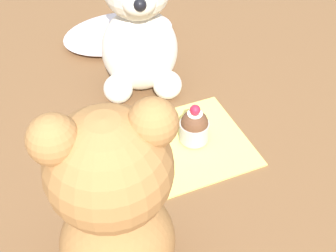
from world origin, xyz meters
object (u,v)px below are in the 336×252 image
(teddy_bear_cream, at_px, (139,29))
(cupcake_near_tan_bear, at_px, (133,175))
(teddy_bear_tan, at_px, (113,207))
(cupcake_near_cream_bear, at_px, (194,126))

(teddy_bear_cream, xyz_separation_m, cupcake_near_tan_bear, (-0.10, -0.23, -0.10))
(teddy_bear_tan, height_order, cupcake_near_cream_bear, teddy_bear_tan)
(teddy_bear_cream, relative_size, teddy_bear_tan, 0.95)
(cupcake_near_cream_bear, bearing_deg, teddy_bear_cream, 98.62)
(cupcake_near_cream_bear, xyz_separation_m, cupcake_near_tan_bear, (-0.13, -0.06, -0.00))
(teddy_bear_tan, relative_size, cupcake_near_tan_bear, 4.06)
(teddy_bear_tan, xyz_separation_m, cupcake_near_tan_bear, (0.06, 0.13, -0.11))
(teddy_bear_cream, distance_m, cupcake_near_cream_bear, 0.20)
(cupcake_near_cream_bear, bearing_deg, cupcake_near_tan_bear, -156.14)
(teddy_bear_cream, height_order, cupcake_near_cream_bear, teddy_bear_cream)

